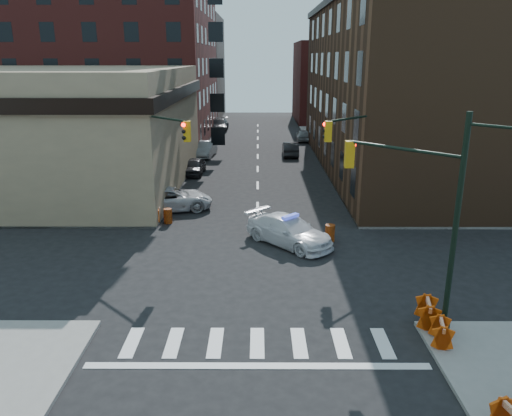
{
  "coord_description": "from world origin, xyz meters",
  "views": [
    {
      "loc": [
        0.02,
        -22.47,
        9.83
      ],
      "look_at": [
        -0.08,
        2.59,
        2.2
      ],
      "focal_mm": 35.0,
      "sensor_mm": 36.0,
      "label": 1
    }
  ],
  "objects_px": {
    "barrel_road": "(330,233)",
    "barricade_se_a": "(428,313)",
    "pickup": "(170,199)",
    "pedestrian_b": "(48,211)",
    "barrel_bank": "(168,216)",
    "parked_car_enear": "(290,149)",
    "parked_car_wfar": "(205,149)",
    "police_car": "(289,231)",
    "parked_car_wnear": "(194,167)",
    "barricade_nw_a": "(151,215)",
    "pedestrian_a": "(158,195)"
  },
  "relations": [
    {
      "from": "parked_car_wfar",
      "to": "parked_car_enear",
      "type": "bearing_deg",
      "value": 8.95
    },
    {
      "from": "barricade_nw_a",
      "to": "pedestrian_a",
      "type": "bearing_deg",
      "value": 76.55
    },
    {
      "from": "police_car",
      "to": "parked_car_wnear",
      "type": "height_order",
      "value": "police_car"
    },
    {
      "from": "police_car",
      "to": "barricade_nw_a",
      "type": "relative_size",
      "value": 4.42
    },
    {
      "from": "police_car",
      "to": "parked_car_wnear",
      "type": "xyz_separation_m",
      "value": [
        -7.21,
        16.84,
        -0.08
      ]
    },
    {
      "from": "police_car",
      "to": "barrel_road",
      "type": "xyz_separation_m",
      "value": [
        2.29,
        0.43,
        -0.29
      ]
    },
    {
      "from": "police_car",
      "to": "barrel_bank",
      "type": "xyz_separation_m",
      "value": [
        -7.21,
        3.56,
        -0.31
      ]
    },
    {
      "from": "parked_car_wfar",
      "to": "barricade_se_a",
      "type": "height_order",
      "value": "parked_car_wfar"
    },
    {
      "from": "police_car",
      "to": "barrel_road",
      "type": "distance_m",
      "value": 2.34
    },
    {
      "from": "parked_car_wnear",
      "to": "parked_car_wfar",
      "type": "distance_m",
      "value": 7.97
    },
    {
      "from": "parked_car_enear",
      "to": "barricade_nw_a",
      "type": "distance_m",
      "value": 24.07
    },
    {
      "from": "parked_car_wnear",
      "to": "pedestrian_b",
      "type": "relative_size",
      "value": 2.59
    },
    {
      "from": "barrel_road",
      "to": "barricade_se_a",
      "type": "xyz_separation_m",
      "value": [
        2.4,
        -9.17,
        0.14
      ]
    },
    {
      "from": "parked_car_wnear",
      "to": "barricade_nw_a",
      "type": "xyz_separation_m",
      "value": [
        -1.0,
        -13.5,
        -0.09
      ]
    },
    {
      "from": "parked_car_enear",
      "to": "police_car",
      "type": "bearing_deg",
      "value": 86.53
    },
    {
      "from": "pedestrian_b",
      "to": "barricade_se_a",
      "type": "bearing_deg",
      "value": -66.09
    },
    {
      "from": "police_car",
      "to": "parked_car_wfar",
      "type": "height_order",
      "value": "parked_car_wfar"
    },
    {
      "from": "police_car",
      "to": "parked_car_wfar",
      "type": "relative_size",
      "value": 1.11
    },
    {
      "from": "pickup",
      "to": "parked_car_enear",
      "type": "xyz_separation_m",
      "value": [
        9.16,
        19.02,
        -0.05
      ]
    },
    {
      "from": "pedestrian_a",
      "to": "barricade_nw_a",
      "type": "height_order",
      "value": "pedestrian_a"
    },
    {
      "from": "pedestrian_b",
      "to": "barrel_bank",
      "type": "height_order",
      "value": "pedestrian_b"
    },
    {
      "from": "pickup",
      "to": "parked_car_wnear",
      "type": "bearing_deg",
      "value": -17.6
    },
    {
      "from": "police_car",
      "to": "barricade_se_a",
      "type": "distance_m",
      "value": 9.92
    },
    {
      "from": "barricade_nw_a",
      "to": "parked_car_wnear",
      "type": "bearing_deg",
      "value": 72.31
    },
    {
      "from": "barrel_road",
      "to": "barricade_nw_a",
      "type": "height_order",
      "value": "barricade_nw_a"
    },
    {
      "from": "pickup",
      "to": "parked_car_enear",
      "type": "relative_size",
      "value": 1.26
    },
    {
      "from": "parked_car_wfar",
      "to": "parked_car_enear",
      "type": "height_order",
      "value": "parked_car_wfar"
    },
    {
      "from": "pedestrian_b",
      "to": "parked_car_enear",
      "type": "bearing_deg",
      "value": 20.17
    },
    {
      "from": "parked_car_enear",
      "to": "barricade_se_a",
      "type": "height_order",
      "value": "parked_car_enear"
    },
    {
      "from": "parked_car_wnear",
      "to": "barricade_se_a",
      "type": "bearing_deg",
      "value": -62.39
    },
    {
      "from": "police_car",
      "to": "pedestrian_b",
      "type": "bearing_deg",
      "value": 124.39
    },
    {
      "from": "pedestrian_b",
      "to": "barrel_bank",
      "type": "relative_size",
      "value": 1.7
    },
    {
      "from": "parked_car_wfar",
      "to": "pedestrian_b",
      "type": "relative_size",
      "value": 3.05
    },
    {
      "from": "barricade_nw_a",
      "to": "parked_car_enear",
      "type": "bearing_deg",
      "value": 52.38
    },
    {
      "from": "pickup",
      "to": "barrel_road",
      "type": "height_order",
      "value": "pickup"
    },
    {
      "from": "parked_car_wnear",
      "to": "pedestrian_b",
      "type": "height_order",
      "value": "pedestrian_b"
    },
    {
      "from": "parked_car_wfar",
      "to": "barricade_nw_a",
      "type": "xyz_separation_m",
      "value": [
        -1.16,
        -21.47,
        -0.18
      ]
    },
    {
      "from": "parked_car_wnear",
      "to": "barricade_se_a",
      "type": "xyz_separation_m",
      "value": [
        11.9,
        -25.58,
        -0.06
      ]
    },
    {
      "from": "pickup",
      "to": "barrel_bank",
      "type": "distance_m",
      "value": 2.76
    },
    {
      "from": "pedestrian_a",
      "to": "barrel_bank",
      "type": "bearing_deg",
      "value": -44.58
    },
    {
      "from": "police_car",
      "to": "pedestrian_b",
      "type": "xyz_separation_m",
      "value": [
        -14.26,
        2.96,
        0.16
      ]
    },
    {
      "from": "barrel_road",
      "to": "barrel_bank",
      "type": "distance_m",
      "value": 10.0
    },
    {
      "from": "pickup",
      "to": "barricade_se_a",
      "type": "distance_m",
      "value": 19.36
    },
    {
      "from": "police_car",
      "to": "pickup",
      "type": "xyz_separation_m",
      "value": [
        -7.51,
        6.29,
        0.0
      ]
    },
    {
      "from": "pickup",
      "to": "parked_car_enear",
      "type": "height_order",
      "value": "pickup"
    },
    {
      "from": "police_car",
      "to": "barricade_se_a",
      "type": "bearing_deg",
      "value": -105.71
    },
    {
      "from": "parked_car_wfar",
      "to": "barricade_nw_a",
      "type": "distance_m",
      "value": 21.5
    },
    {
      "from": "police_car",
      "to": "barrel_bank",
      "type": "height_order",
      "value": "police_car"
    },
    {
      "from": "parked_car_enear",
      "to": "barrel_bank",
      "type": "distance_m",
      "value": 23.48
    },
    {
      "from": "pedestrian_b",
      "to": "pedestrian_a",
      "type": "bearing_deg",
      "value": -8.81
    }
  ]
}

